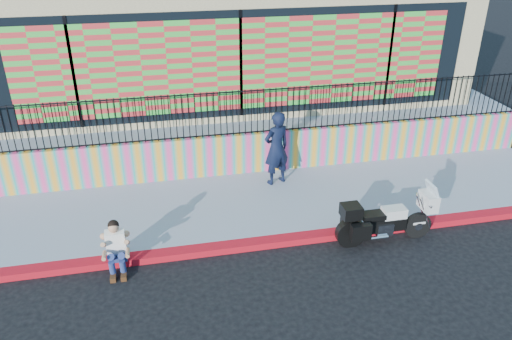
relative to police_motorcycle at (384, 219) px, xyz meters
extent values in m
plane|color=black|center=(-2.25, 0.36, -0.56)|extent=(90.00, 90.00, 0.00)
cube|color=#B20C27|center=(-2.25, 0.36, -0.48)|extent=(16.00, 0.30, 0.15)
cube|color=#8991A5|center=(-2.25, 2.01, -0.48)|extent=(16.00, 3.00, 0.15)
cube|color=#FF4392|center=(-2.25, 3.61, 0.14)|extent=(16.00, 0.20, 1.10)
cube|color=#8991A5|center=(-2.25, 8.71, 0.07)|extent=(16.00, 10.00, 1.25)
cube|color=tan|center=(-2.25, 8.51, 2.69)|extent=(14.00, 8.00, 4.00)
cube|color=black|center=(-2.25, 4.49, 2.29)|extent=(12.60, 0.04, 2.80)
cube|color=red|center=(-2.25, 4.46, 2.29)|extent=(11.48, 0.02, 2.40)
cylinder|color=black|center=(0.81, 0.00, -0.26)|extent=(0.60, 0.13, 0.60)
cylinder|color=black|center=(-0.73, 0.00, -0.26)|extent=(0.60, 0.13, 0.60)
cube|color=black|center=(0.04, 0.00, -0.10)|extent=(0.86, 0.25, 0.31)
cube|color=silver|center=(0.00, 0.00, -0.19)|extent=(0.36, 0.31, 0.27)
cube|color=silver|center=(0.20, 0.00, 0.15)|extent=(0.50, 0.29, 0.22)
cube|color=black|center=(-0.28, 0.00, 0.13)|extent=(0.50, 0.31, 0.11)
cube|color=silver|center=(0.97, 0.00, 0.33)|extent=(0.27, 0.47, 0.38)
cube|color=silver|center=(1.01, 0.00, 0.62)|extent=(0.17, 0.42, 0.31)
cube|color=black|center=(-0.77, 0.00, 0.30)|extent=(0.40, 0.38, 0.27)
cube|color=black|center=(-0.64, -0.27, -0.06)|extent=(0.43, 0.16, 0.36)
cube|color=black|center=(-0.64, 0.27, -0.06)|extent=(0.43, 0.16, 0.36)
cube|color=silver|center=(0.81, 0.00, -0.17)|extent=(0.29, 0.14, 0.05)
imported|color=black|center=(-1.66, 2.85, 0.56)|extent=(0.82, 0.68, 1.93)
cube|color=navy|center=(-5.56, 0.32, -0.32)|extent=(0.36, 0.28, 0.18)
cube|color=white|center=(-5.56, 0.28, 0.03)|extent=(0.38, 0.27, 0.54)
sphere|color=tan|center=(-5.56, 0.24, 0.39)|extent=(0.21, 0.21, 0.21)
cube|color=#472814|center=(-5.66, -0.12, -0.51)|extent=(0.11, 0.26, 0.10)
cube|color=#472814|center=(-5.46, -0.12, -0.51)|extent=(0.11, 0.26, 0.10)
camera|label=1|loc=(-4.53, -8.24, 5.72)|focal=35.00mm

